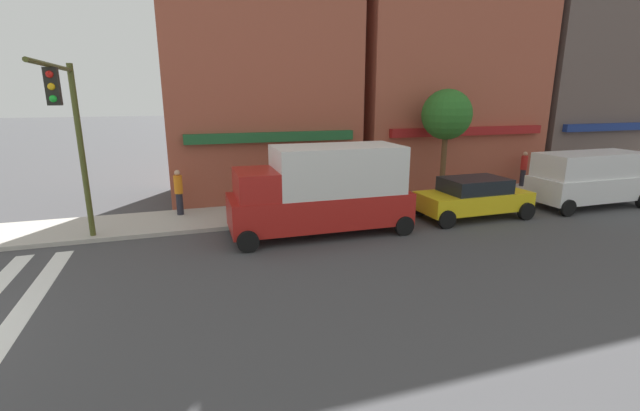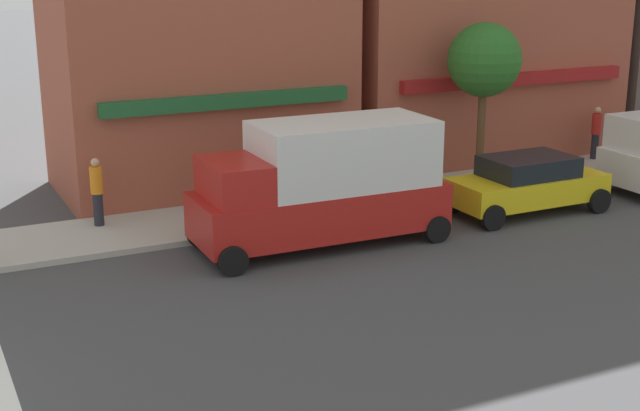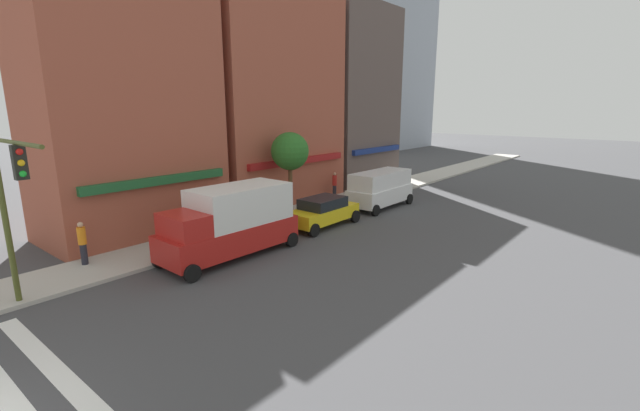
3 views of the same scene
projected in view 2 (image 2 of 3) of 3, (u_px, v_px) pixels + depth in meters
name	position (u px, v px, depth m)	size (l,w,h in m)	color
box_truck_red	(323.00, 182.00, 21.53)	(6.24, 2.42, 3.04)	#B21E19
sedan_yellow	(527.00, 183.00, 24.37)	(4.42, 2.02, 1.59)	yellow
pedestrian_red_jacket	(596.00, 132.00, 30.04)	(0.32, 0.32, 1.77)	#23232D
pedestrian_orange_vest	(97.00, 191.00, 22.71)	(0.32, 0.32, 1.77)	#23232D
fire_hydrant	(201.00, 215.00, 22.19)	(0.24, 0.24, 0.84)	red
street_tree	(484.00, 61.00, 26.13)	(2.19, 2.19, 4.82)	brown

